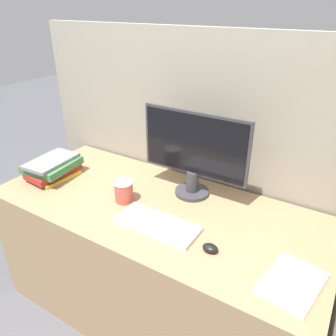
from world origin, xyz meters
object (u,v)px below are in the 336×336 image
object	(u,v)px
monitor	(194,153)
book_stack	(53,167)
mouse	(210,248)
coffee_cup	(124,191)
keyboard	(157,224)

from	to	relation	value
monitor	book_stack	distance (m)	0.84
mouse	coffee_cup	size ratio (longest dim) A/B	0.60
monitor	mouse	xyz separation A→B (m)	(0.28, -0.36, -0.22)
monitor	keyboard	size ratio (longest dim) A/B	1.48
keyboard	mouse	xyz separation A→B (m)	(0.28, -0.03, 0.01)
monitor	book_stack	bearing A→B (deg)	-161.53
monitor	coffee_cup	world-z (taller)	monitor
book_stack	monitor	bearing A→B (deg)	18.47
coffee_cup	book_stack	bearing A→B (deg)	-178.75
monitor	mouse	size ratio (longest dim) A/B	8.46
monitor	keyboard	xyz separation A→B (m)	(-0.00, -0.34, -0.22)
monitor	mouse	world-z (taller)	monitor
mouse	book_stack	xyz separation A→B (m)	(-1.05, 0.10, 0.04)
monitor	coffee_cup	size ratio (longest dim) A/B	5.06
mouse	keyboard	bearing A→B (deg)	174.62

